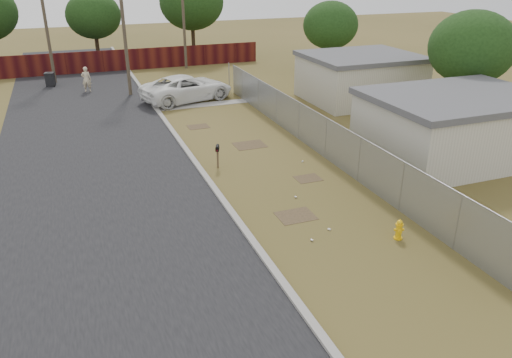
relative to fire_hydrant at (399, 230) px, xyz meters
name	(u,v)px	position (x,y,z in m)	size (l,w,h in m)	color
ground	(266,166)	(-1.79, 7.77, -0.35)	(120.00, 120.00, 0.00)	brown
street	(101,131)	(-8.55, 15.83, -0.34)	(15.10, 60.00, 0.12)	black
chainlink_fence	(316,136)	(1.33, 8.80, 0.45)	(0.10, 27.06, 2.02)	gray
privacy_fence	(91,62)	(-7.79, 32.77, 0.55)	(30.00, 0.12, 1.80)	#4C1710
utility_poles	(120,20)	(-5.46, 28.44, 4.34)	(12.60, 8.24, 9.00)	#493E30
houses	(403,99)	(7.91, 10.91, 1.21)	(9.30, 17.24, 3.10)	beige
horizon_trees	(171,15)	(-0.95, 31.33, 4.28)	(33.32, 31.94, 7.78)	#362818
fire_hydrant	(399,230)	(0.00, 0.00, 0.00)	(0.38, 0.38, 0.75)	#EDB50C
mailbox	(217,150)	(-3.93, 8.42, 0.51)	(0.30, 0.47, 1.09)	brown
pickup_truck	(187,88)	(-2.35, 20.75, 0.52)	(2.90, 6.28, 1.75)	white
pedestrian	(86,79)	(-8.59, 25.82, 0.56)	(0.67, 0.44, 1.83)	beige
trash_bin	(50,79)	(-11.10, 28.60, 0.19)	(0.80, 0.87, 1.05)	black
scattered_litter	(309,203)	(-1.67, 3.52, -0.31)	(3.00, 6.85, 0.07)	white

